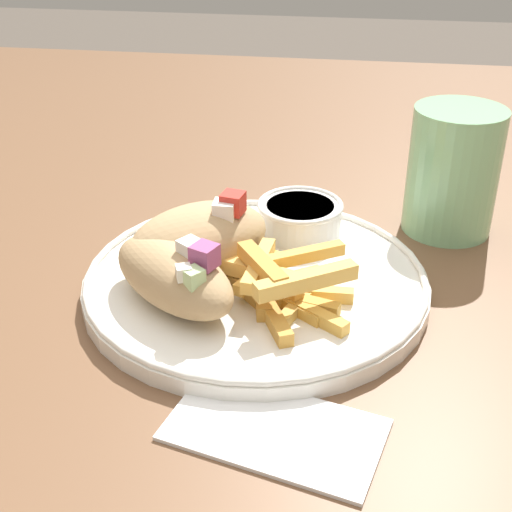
% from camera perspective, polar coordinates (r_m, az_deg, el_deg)
% --- Properties ---
extents(table, '(1.46, 1.46, 0.77)m').
position_cam_1_polar(table, '(0.69, -1.20, -4.95)').
color(table, brown).
rests_on(table, ground_plane).
extents(napkin, '(0.15, 0.11, 0.00)m').
position_cam_1_polar(napkin, '(0.47, 1.52, -13.72)').
color(napkin, white).
rests_on(napkin, table).
extents(plate, '(0.29, 0.29, 0.02)m').
position_cam_1_polar(plate, '(0.60, 0.00, -2.01)').
color(plate, white).
rests_on(plate, table).
extents(pita_sandwich_near, '(0.14, 0.13, 0.06)m').
position_cam_1_polar(pita_sandwich_near, '(0.56, -6.54, -1.50)').
color(pita_sandwich_near, tan).
rests_on(pita_sandwich_near, plate).
extents(pita_sandwich_far, '(0.15, 0.14, 0.07)m').
position_cam_1_polar(pita_sandwich_far, '(0.60, -4.51, 1.45)').
color(pita_sandwich_far, tan).
rests_on(pita_sandwich_far, plate).
extents(fries_pile, '(0.12, 0.12, 0.04)m').
position_cam_1_polar(fries_pile, '(0.56, 1.81, -2.34)').
color(fries_pile, '#E5B251').
rests_on(fries_pile, plate).
extents(sauce_ramekin, '(0.08, 0.08, 0.03)m').
position_cam_1_polar(sauce_ramekin, '(0.66, 3.54, 3.23)').
color(sauce_ramekin, white).
rests_on(sauce_ramekin, plate).
extents(water_glass, '(0.09, 0.09, 0.12)m').
position_cam_1_polar(water_glass, '(0.71, 15.42, 6.13)').
color(water_glass, '#8CCC93').
rests_on(water_glass, table).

